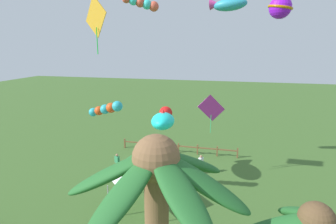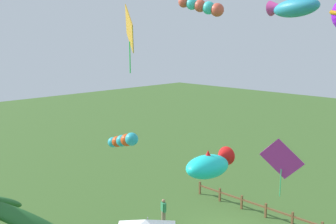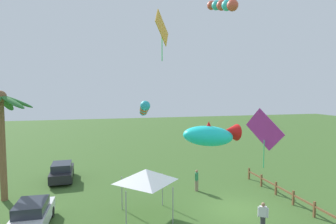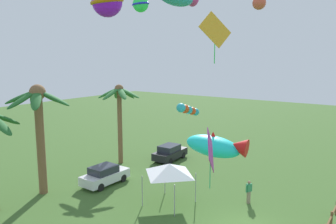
{
  "view_description": "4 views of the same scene",
  "coord_description": "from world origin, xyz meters",
  "px_view_note": "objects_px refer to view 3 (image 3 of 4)",
  "views": [
    {
      "loc": [
        -4.97,
        19.87,
        9.98
      ],
      "look_at": [
        -1.16,
        3.86,
        5.93
      ],
      "focal_mm": 28.85,
      "sensor_mm": 36.0,
      "label": 1
    },
    {
      "loc": [
        -12.53,
        17.09,
        11.13
      ],
      "look_at": [
        -0.61,
        5.14,
        8.06
      ],
      "focal_mm": 42.08,
      "sensor_mm": 36.0,
      "label": 2
    },
    {
      "loc": [
        -15.51,
        8.28,
        7.44
      ],
      "look_at": [
        -0.72,
        4.55,
        6.28
      ],
      "focal_mm": 29.92,
      "sensor_mm": 36.0,
      "label": 3
    },
    {
      "loc": [
        -17.06,
        -6.54,
        9.79
      ],
      "look_at": [
        -0.88,
        4.81,
        6.6
      ],
      "focal_mm": 35.43,
      "sensor_mm": 36.0,
      "label": 4
    }
  ],
  "objects_px": {
    "palm_tree_2": "(1,117)",
    "spectator_1": "(197,180)",
    "kite_tube_0": "(144,109)",
    "kite_diamond_8": "(264,130)",
    "festival_tent": "(146,175)",
    "spectator_0": "(263,217)",
    "kite_fish_4": "(212,135)",
    "kite_tube_2": "(223,5)",
    "parked_car_0": "(32,215)",
    "parked_car_1": "(62,172)",
    "kite_diamond_5": "(162,29)"
  },
  "relations": [
    {
      "from": "palm_tree_2",
      "to": "kite_tube_0",
      "type": "height_order",
      "value": "palm_tree_2"
    },
    {
      "from": "spectator_0",
      "to": "kite_tube_0",
      "type": "bearing_deg",
      "value": 46.14
    },
    {
      "from": "spectator_0",
      "to": "kite_diamond_5",
      "type": "relative_size",
      "value": 0.46
    },
    {
      "from": "festival_tent",
      "to": "spectator_1",
      "type": "bearing_deg",
      "value": -53.32
    },
    {
      "from": "spectator_0",
      "to": "kite_diamond_8",
      "type": "distance_m",
      "value": 4.78
    },
    {
      "from": "festival_tent",
      "to": "kite_diamond_8",
      "type": "bearing_deg",
      "value": -128.0
    },
    {
      "from": "kite_tube_0",
      "to": "kite_fish_4",
      "type": "relative_size",
      "value": 0.59
    },
    {
      "from": "parked_car_0",
      "to": "kite_fish_4",
      "type": "xyz_separation_m",
      "value": [
        -0.78,
        -10.03,
        4.08
      ]
    },
    {
      "from": "palm_tree_2",
      "to": "spectator_0",
      "type": "relative_size",
      "value": 4.69
    },
    {
      "from": "parked_car_1",
      "to": "spectator_1",
      "type": "xyz_separation_m",
      "value": [
        -4.95,
        -10.0,
        0.06
      ]
    },
    {
      "from": "parked_car_1",
      "to": "kite_diamond_8",
      "type": "relative_size",
      "value": 1.35
    },
    {
      "from": "parked_car_0",
      "to": "parked_car_1",
      "type": "xyz_separation_m",
      "value": [
        8.16,
        -0.57,
        0.0
      ]
    },
    {
      "from": "kite_diamond_8",
      "to": "festival_tent",
      "type": "bearing_deg",
      "value": 52.0
    },
    {
      "from": "spectator_0",
      "to": "kite_tube_0",
      "type": "relative_size",
      "value": 0.7
    },
    {
      "from": "kite_diamond_5",
      "to": "kite_diamond_8",
      "type": "height_order",
      "value": "kite_diamond_5"
    },
    {
      "from": "spectator_0",
      "to": "kite_fish_4",
      "type": "xyz_separation_m",
      "value": [
        2.6,
        1.84,
        4.02
      ]
    },
    {
      "from": "kite_tube_2",
      "to": "kite_diamond_8",
      "type": "distance_m",
      "value": 9.07
    },
    {
      "from": "palm_tree_2",
      "to": "parked_car_1",
      "type": "distance_m",
      "value": 6.84
    },
    {
      "from": "spectator_1",
      "to": "kite_diamond_5",
      "type": "bearing_deg",
      "value": 96.13
    },
    {
      "from": "kite_fish_4",
      "to": "kite_diamond_5",
      "type": "relative_size",
      "value": 1.11
    },
    {
      "from": "kite_diamond_5",
      "to": "kite_fish_4",
      "type": "bearing_deg",
      "value": -149.87
    },
    {
      "from": "parked_car_1",
      "to": "spectator_0",
      "type": "xyz_separation_m",
      "value": [
        -11.54,
        -11.3,
        0.06
      ]
    },
    {
      "from": "kite_diamond_5",
      "to": "kite_tube_0",
      "type": "bearing_deg",
      "value": 127.52
    },
    {
      "from": "kite_fish_4",
      "to": "kite_diamond_8",
      "type": "bearing_deg",
      "value": -157.83
    },
    {
      "from": "festival_tent",
      "to": "kite_fish_4",
      "type": "xyz_separation_m",
      "value": [
        -0.74,
        -3.82,
        2.36
      ]
    },
    {
      "from": "kite_diamond_8",
      "to": "kite_diamond_5",
      "type": "bearing_deg",
      "value": 26.52
    },
    {
      "from": "spectator_0",
      "to": "kite_tube_2",
      "type": "relative_size",
      "value": 0.63
    },
    {
      "from": "spectator_0",
      "to": "kite_tube_0",
      "type": "distance_m",
      "value": 9.3
    },
    {
      "from": "kite_fish_4",
      "to": "festival_tent",
      "type": "bearing_deg",
      "value": 79.02
    },
    {
      "from": "parked_car_1",
      "to": "spectator_1",
      "type": "relative_size",
      "value": 2.49
    },
    {
      "from": "palm_tree_2",
      "to": "spectator_0",
      "type": "xyz_separation_m",
      "value": [
        -8.08,
        -14.57,
        -4.85
      ]
    },
    {
      "from": "kite_diamond_8",
      "to": "palm_tree_2",
      "type": "bearing_deg",
      "value": 58.06
    },
    {
      "from": "palm_tree_2",
      "to": "kite_tube_2",
      "type": "bearing_deg",
      "value": -104.05
    },
    {
      "from": "palm_tree_2",
      "to": "kite_diamond_8",
      "type": "xyz_separation_m",
      "value": [
        -8.77,
        -14.07,
        -0.14
      ]
    },
    {
      "from": "spectator_0",
      "to": "kite_tube_2",
      "type": "xyz_separation_m",
      "value": [
        4.52,
        0.35,
        12.13
      ]
    },
    {
      "from": "kite_tube_0",
      "to": "spectator_0",
      "type": "bearing_deg",
      "value": -133.86
    },
    {
      "from": "kite_tube_0",
      "to": "kite_diamond_8",
      "type": "height_order",
      "value": "kite_tube_0"
    },
    {
      "from": "palm_tree_2",
      "to": "spectator_1",
      "type": "relative_size",
      "value": 4.69
    },
    {
      "from": "palm_tree_2",
      "to": "kite_diamond_5",
      "type": "distance_m",
      "value": 12.29
    },
    {
      "from": "parked_car_0",
      "to": "spectator_1",
      "type": "relative_size",
      "value": 2.48
    },
    {
      "from": "spectator_0",
      "to": "spectator_1",
      "type": "distance_m",
      "value": 6.71
    },
    {
      "from": "parked_car_0",
      "to": "kite_diamond_8",
      "type": "distance_m",
      "value": 12.99
    },
    {
      "from": "parked_car_0",
      "to": "palm_tree_2",
      "type": "bearing_deg",
      "value": 29.87
    },
    {
      "from": "spectator_1",
      "to": "kite_diamond_8",
      "type": "distance_m",
      "value": 8.7
    },
    {
      "from": "palm_tree_2",
      "to": "spectator_1",
      "type": "height_order",
      "value": "palm_tree_2"
    },
    {
      "from": "kite_tube_2",
      "to": "kite_diamond_5",
      "type": "distance_m",
      "value": 4.25
    },
    {
      "from": "spectator_1",
      "to": "kite_tube_2",
      "type": "height_order",
      "value": "kite_tube_2"
    },
    {
      "from": "kite_fish_4",
      "to": "kite_diamond_8",
      "type": "xyz_separation_m",
      "value": [
        -3.29,
        -1.34,
        0.69
      ]
    },
    {
      "from": "spectator_1",
      "to": "kite_diamond_8",
      "type": "relative_size",
      "value": 0.54
    },
    {
      "from": "parked_car_0",
      "to": "kite_tube_2",
      "type": "xyz_separation_m",
      "value": [
        1.14,
        -11.52,
        12.19
      ]
    }
  ]
}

